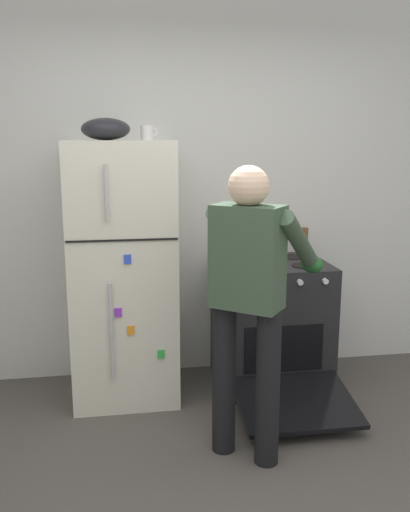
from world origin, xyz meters
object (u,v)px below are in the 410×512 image
Objects in this scene: person_cook at (250,287)px; pepper_mill at (305,241)px; refrigerator at (123,272)px; stove_range at (271,325)px; mixing_bowl at (106,129)px; red_pot at (252,255)px; coffee_mug at (147,133)px.

person_cook is 1.27m from pepper_mill.
stove_range is at bearing -0.96° from refrigerator.
refrigerator is 1.35m from pepper_mill.
mixing_bowl is (-0.08, 0.00, 0.93)m from refrigerator.
refrigerator is 1.43× the size of stove_range.
mixing_bowl is (-0.74, 0.88, 0.82)m from person_cook.
mixing_bowl reaches higher than red_pot.
stove_range is at bearing 66.63° from person_cook.
mixing_bowl is at bearing 179.09° from stove_range.
person_cook is 4.75× the size of red_pot.
refrigerator reaches higher than stove_range.
refrigerator is 0.93m from coffee_mug.
person_cook reaches higher than red_pot.
pepper_mill is 1.63m from mixing_bowl.
stove_range is 1.58m from coffee_mug.
coffee_mug is 0.27m from mixing_bowl.
pepper_mill is (0.30, 0.22, 0.56)m from stove_range.
refrigerator is 1.11m from stove_range.
stove_range is 1.75m from mixing_bowl.
mixing_bowl is (-0.26, -0.05, 0.02)m from coffee_mug.
red_pot is at bearing -3.02° from mixing_bowl.
refrigerator is at bearing 176.73° from red_pot.
pepper_mill is at bearing 35.96° from stove_range.
refrigerator is at bearing -171.43° from pepper_mill.
refrigerator is 0.88m from red_pot.
stove_range is at bearing -4.57° from coffee_mug.
person_cook is 14.28× the size of coffee_mug.
pepper_mill is (1.33, 0.20, 0.13)m from refrigerator.
coffee_mug is at bearing 171.71° from red_pot.
pepper_mill is (1.15, 0.15, -0.77)m from coffee_mug.
refrigerator reaches higher than pepper_mill.
refrigerator is 5.59× the size of mixing_bowl.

